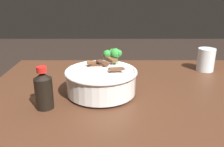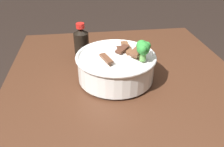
{
  "view_description": "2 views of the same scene",
  "coord_description": "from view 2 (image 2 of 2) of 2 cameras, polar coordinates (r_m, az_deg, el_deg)",
  "views": [
    {
      "loc": [
        -0.1,
        -0.82,
        1.18
      ],
      "look_at": [
        -0.1,
        0.01,
        0.89
      ],
      "focal_mm": 38.59,
      "sensor_mm": 36.0,
      "label": 1
    },
    {
      "loc": [
        0.5,
        -0.13,
        1.23
      ],
      "look_at": [
        -0.09,
        -0.05,
        0.87
      ],
      "focal_mm": 37.01,
      "sensor_mm": 36.0,
      "label": 2
    }
  ],
  "objects": [
    {
      "name": "rice_bowl",
      "position": [
        0.73,
        1.08,
        2.48
      ],
      "size": [
        0.25,
        0.25,
        0.15
      ],
      "color": "white",
      "rests_on": "dining_table"
    },
    {
      "name": "dining_table",
      "position": [
        0.76,
        4.81,
        -16.65
      ],
      "size": [
        1.15,
        0.79,
        0.82
      ],
      "color": "#472819",
      "rests_on": "ground"
    },
    {
      "name": "soy_sauce_bottle",
      "position": [
        0.88,
        -7.56,
        7.5
      ],
      "size": [
        0.06,
        0.06,
        0.14
      ],
      "color": "black",
      "rests_on": "dining_table"
    }
  ]
}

